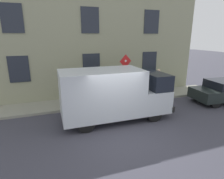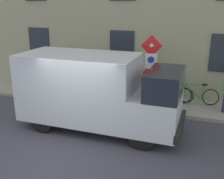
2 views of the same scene
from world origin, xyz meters
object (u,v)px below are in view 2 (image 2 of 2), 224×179
at_px(sign_post_stacked, 151,66).
at_px(delivery_van, 96,90).
at_px(bicycle_blue, 172,93).
at_px(bicycle_green, 197,95).

relative_size(sign_post_stacked, delivery_van, 0.51).
distance_m(delivery_van, bicycle_blue, 3.82).
bearing_deg(delivery_van, bicycle_green, 45.15).
xyz_separation_m(sign_post_stacked, delivery_van, (-1.90, 1.40, -0.51)).
height_order(delivery_van, bicycle_blue, delivery_van).
relative_size(delivery_van, bicycle_blue, 3.12).
bearing_deg(bicycle_blue, bicycle_green, -174.14).
bearing_deg(bicycle_blue, sign_post_stacked, 63.51).
bearing_deg(bicycle_blue, delivery_van, 60.98).
bearing_deg(sign_post_stacked, bicycle_green, -55.88).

